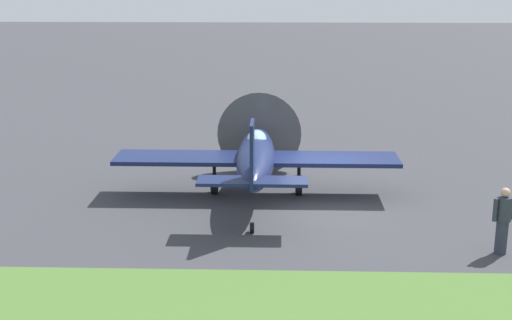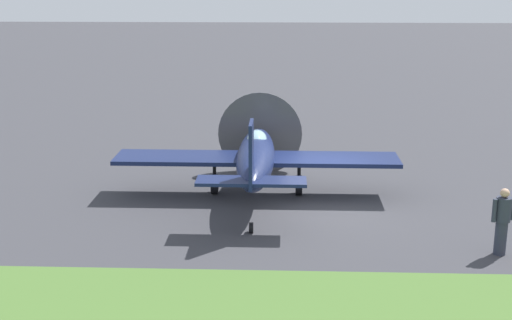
% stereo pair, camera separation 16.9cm
% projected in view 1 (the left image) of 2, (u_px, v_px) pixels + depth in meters
% --- Properties ---
extents(ground_plane, '(160.00, 160.00, 0.00)m').
position_uv_depth(ground_plane, '(323.00, 204.00, 21.42)').
color(ground_plane, '#38383D').
extents(airplane_lead, '(8.90, 7.09, 3.20)m').
position_uv_depth(airplane_lead, '(256.00, 156.00, 21.71)').
color(airplane_lead, '#141E47').
rests_on(airplane_lead, ground).
extents(ground_crew_chief, '(0.60, 0.38, 1.73)m').
position_uv_depth(ground_crew_chief, '(503.00, 219.00, 17.42)').
color(ground_crew_chief, '#2D3342').
rests_on(ground_crew_chief, ground).
extents(ground_crew_mechanic, '(0.60, 0.38, 1.73)m').
position_uv_depth(ground_crew_mechanic, '(265.00, 121.00, 28.99)').
color(ground_crew_mechanic, '#9E998E').
rests_on(ground_crew_mechanic, ground).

